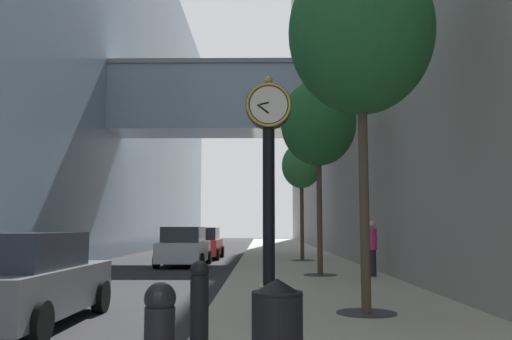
{
  "coord_description": "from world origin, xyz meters",
  "views": [
    {
      "loc": [
        1.05,
        -1.75,
        1.71
      ],
      "look_at": [
        0.78,
        23.51,
        4.39
      ],
      "focal_mm": 37.66,
      "sensor_mm": 36.0,
      "label": 1
    }
  ],
  "objects_px": {
    "street_clock": "(269,182)",
    "street_tree_mid_far": "(301,167)",
    "car_grey_far": "(20,281)",
    "pedestrian_walking": "(372,246)",
    "car_red_mid": "(204,244)",
    "bollard_second": "(199,303)",
    "car_white_near": "(184,247)",
    "street_tree_mid_near": "(318,124)",
    "trash_bin": "(277,330)",
    "street_tree_near": "(361,33)"
  },
  "relations": [
    {
      "from": "trash_bin",
      "to": "car_grey_far",
      "type": "bearing_deg",
      "value": 138.46
    },
    {
      "from": "pedestrian_walking",
      "to": "bollard_second",
      "type": "bearing_deg",
      "value": -112.83
    },
    {
      "from": "trash_bin",
      "to": "car_white_near",
      "type": "bearing_deg",
      "value": 101.12
    },
    {
      "from": "street_clock",
      "to": "street_tree_mid_far",
      "type": "bearing_deg",
      "value": 83.59
    },
    {
      "from": "bollard_second",
      "to": "car_grey_far",
      "type": "distance_m",
      "value": 4.09
    },
    {
      "from": "bollard_second",
      "to": "car_white_near",
      "type": "height_order",
      "value": "car_white_near"
    },
    {
      "from": "bollard_second",
      "to": "trash_bin",
      "type": "xyz_separation_m",
      "value": [
        0.97,
        -1.55,
        -0.05
      ]
    },
    {
      "from": "pedestrian_walking",
      "to": "car_red_mid",
      "type": "relative_size",
      "value": 0.43
    },
    {
      "from": "pedestrian_walking",
      "to": "car_grey_far",
      "type": "height_order",
      "value": "pedestrian_walking"
    },
    {
      "from": "street_tree_mid_far",
      "to": "car_grey_far",
      "type": "relative_size",
      "value": 1.28
    },
    {
      "from": "street_clock",
      "to": "pedestrian_walking",
      "type": "bearing_deg",
      "value": 66.11
    },
    {
      "from": "street_clock",
      "to": "street_tree_near",
      "type": "distance_m",
      "value": 3.41
    },
    {
      "from": "street_tree_mid_near",
      "to": "bollard_second",
      "type": "bearing_deg",
      "value": -104.25
    },
    {
      "from": "street_tree_mid_near",
      "to": "car_white_near",
      "type": "bearing_deg",
      "value": 132.11
    },
    {
      "from": "street_clock",
      "to": "pedestrian_walking",
      "type": "height_order",
      "value": "street_clock"
    },
    {
      "from": "street_tree_near",
      "to": "car_red_mid",
      "type": "distance_m",
      "value": 20.32
    },
    {
      "from": "bollard_second",
      "to": "trash_bin",
      "type": "distance_m",
      "value": 1.83
    },
    {
      "from": "trash_bin",
      "to": "car_white_near",
      "type": "xyz_separation_m",
      "value": [
        -3.57,
        18.16,
        0.15
      ]
    },
    {
      "from": "street_tree_near",
      "to": "trash_bin",
      "type": "distance_m",
      "value": 6.76
    },
    {
      "from": "street_tree_mid_near",
      "to": "car_grey_far",
      "type": "xyz_separation_m",
      "value": [
        -6.1,
        -8.42,
        -4.39
      ]
    },
    {
      "from": "street_tree_mid_near",
      "to": "street_tree_mid_far",
      "type": "height_order",
      "value": "street_tree_mid_near"
    },
    {
      "from": "street_clock",
      "to": "trash_bin",
      "type": "xyz_separation_m",
      "value": [
        0.03,
        -4.18,
        -1.85
      ]
    },
    {
      "from": "street_tree_mid_near",
      "to": "car_red_mid",
      "type": "xyz_separation_m",
      "value": [
        -5.05,
        11.34,
        -4.37
      ]
    },
    {
      "from": "car_red_mid",
      "to": "street_tree_mid_far",
      "type": "bearing_deg",
      "value": -35.07
    },
    {
      "from": "pedestrian_walking",
      "to": "street_tree_near",
      "type": "bearing_deg",
      "value": -102.37
    },
    {
      "from": "street_clock",
      "to": "street_tree_mid_far",
      "type": "xyz_separation_m",
      "value": [
        1.78,
        15.88,
        2.06
      ]
    },
    {
      "from": "car_grey_far",
      "to": "bollard_second",
      "type": "bearing_deg",
      "value": -34.27
    },
    {
      "from": "street_clock",
      "to": "car_white_near",
      "type": "relative_size",
      "value": 1.01
    },
    {
      "from": "pedestrian_walking",
      "to": "street_tree_mid_near",
      "type": "bearing_deg",
      "value": 166.13
    },
    {
      "from": "street_tree_near",
      "to": "street_tree_mid_near",
      "type": "relative_size",
      "value": 1.06
    },
    {
      "from": "street_clock",
      "to": "pedestrian_walking",
      "type": "relative_size",
      "value": 2.45
    },
    {
      "from": "street_tree_mid_near",
      "to": "street_tree_mid_far",
      "type": "xyz_separation_m",
      "value": [
        0.0,
        7.79,
        -0.59
      ]
    },
    {
      "from": "street_tree_mid_far",
      "to": "car_grey_far",
      "type": "xyz_separation_m",
      "value": [
        -6.1,
        -16.21,
        -3.8
      ]
    },
    {
      "from": "bollard_second",
      "to": "street_tree_mid_far",
      "type": "bearing_deg",
      "value": 81.63
    },
    {
      "from": "street_tree_mid_far",
      "to": "bollard_second",
      "type": "bearing_deg",
      "value": -98.37
    },
    {
      "from": "trash_bin",
      "to": "car_white_near",
      "type": "relative_size",
      "value": 0.24
    },
    {
      "from": "bollard_second",
      "to": "car_grey_far",
      "type": "bearing_deg",
      "value": 145.73
    },
    {
      "from": "street_tree_near",
      "to": "car_white_near",
      "type": "bearing_deg",
      "value": 111.26
    },
    {
      "from": "street_tree_mid_far",
      "to": "car_white_near",
      "type": "distance_m",
      "value": 6.79
    },
    {
      "from": "bollard_second",
      "to": "street_tree_near",
      "type": "relative_size",
      "value": 0.16
    },
    {
      "from": "street_tree_near",
      "to": "car_red_mid",
      "type": "relative_size",
      "value": 1.68
    },
    {
      "from": "car_white_near",
      "to": "trash_bin",
      "type": "bearing_deg",
      "value": -78.88
    },
    {
      "from": "street_clock",
      "to": "street_tree_near",
      "type": "xyz_separation_m",
      "value": [
        1.78,
        0.3,
        2.89
      ]
    },
    {
      "from": "street_clock",
      "to": "street_tree_mid_near",
      "type": "bearing_deg",
      "value": 77.56
    },
    {
      "from": "street_tree_mid_far",
      "to": "car_white_near",
      "type": "height_order",
      "value": "street_tree_mid_far"
    },
    {
      "from": "bollard_second",
      "to": "car_red_mid",
      "type": "xyz_separation_m",
      "value": [
        -2.33,
        22.06,
        0.08
      ]
    },
    {
      "from": "trash_bin",
      "to": "car_red_mid",
      "type": "distance_m",
      "value": 23.84
    },
    {
      "from": "bollard_second",
      "to": "car_white_near",
      "type": "relative_size",
      "value": 0.26
    },
    {
      "from": "pedestrian_walking",
      "to": "car_red_mid",
      "type": "xyz_separation_m",
      "value": [
        -6.67,
        11.74,
        -0.28
      ]
    },
    {
      "from": "trash_bin",
      "to": "car_grey_far",
      "type": "relative_size",
      "value": 0.24
    }
  ]
}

